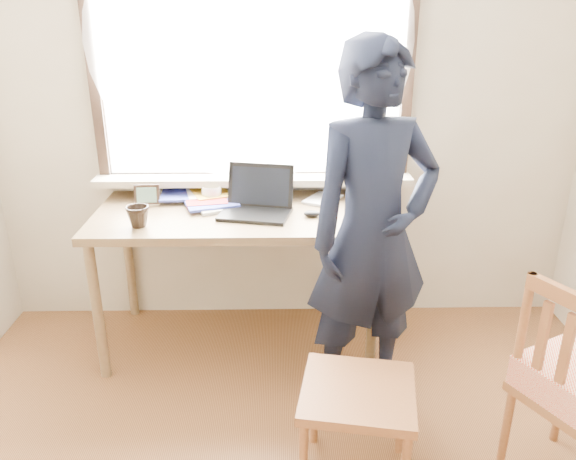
{
  "coord_description": "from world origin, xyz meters",
  "views": [
    {
      "loc": [
        -0.06,
        -1.28,
        1.88
      ],
      "look_at": [
        -0.02,
        0.95,
        0.99
      ],
      "focal_mm": 35.0,
      "sensor_mm": 36.0,
      "label": 1
    }
  ],
  "objects_px": {
    "laptop": "(257,202)",
    "work_chair": "(357,403)",
    "mug_dark": "(138,217)",
    "desk": "(238,225)",
    "person": "(373,234)",
    "mug_white": "(212,194)"
  },
  "relations": [
    {
      "from": "desk",
      "to": "laptop",
      "type": "height_order",
      "value": "laptop"
    },
    {
      "from": "work_chair",
      "to": "person",
      "type": "height_order",
      "value": "person"
    },
    {
      "from": "work_chair",
      "to": "desk",
      "type": "bearing_deg",
      "value": 116.85
    },
    {
      "from": "mug_white",
      "to": "desk",
      "type": "bearing_deg",
      "value": -47.31
    },
    {
      "from": "laptop",
      "to": "work_chair",
      "type": "relative_size",
      "value": 0.81
    },
    {
      "from": "mug_white",
      "to": "mug_dark",
      "type": "relative_size",
      "value": 0.97
    },
    {
      "from": "desk",
      "to": "mug_dark",
      "type": "xyz_separation_m",
      "value": [
        -0.49,
        -0.23,
        0.14
      ]
    },
    {
      "from": "mug_white",
      "to": "mug_dark",
      "type": "xyz_separation_m",
      "value": [
        -0.33,
        -0.4,
        0.01
      ]
    },
    {
      "from": "mug_white",
      "to": "mug_dark",
      "type": "height_order",
      "value": "mug_dark"
    },
    {
      "from": "desk",
      "to": "mug_white",
      "type": "relative_size",
      "value": 13.68
    },
    {
      "from": "desk",
      "to": "work_chair",
      "type": "distance_m",
      "value": 1.25
    },
    {
      "from": "mug_dark",
      "to": "laptop",
      "type": "bearing_deg",
      "value": 18.54
    },
    {
      "from": "laptop",
      "to": "mug_dark",
      "type": "relative_size",
      "value": 3.6
    },
    {
      "from": "desk",
      "to": "laptop",
      "type": "relative_size",
      "value": 3.69
    },
    {
      "from": "mug_white",
      "to": "work_chair",
      "type": "bearing_deg",
      "value": -60.61
    },
    {
      "from": "mug_dark",
      "to": "work_chair",
      "type": "relative_size",
      "value": 0.23
    },
    {
      "from": "desk",
      "to": "work_chair",
      "type": "relative_size",
      "value": 2.99
    },
    {
      "from": "desk",
      "to": "person",
      "type": "xyz_separation_m",
      "value": [
        0.67,
        -0.49,
        0.14
      ]
    },
    {
      "from": "person",
      "to": "work_chair",
      "type": "bearing_deg",
      "value": -120.8
    },
    {
      "from": "mug_dark",
      "to": "person",
      "type": "distance_m",
      "value": 1.18
    },
    {
      "from": "desk",
      "to": "mug_dark",
      "type": "distance_m",
      "value": 0.55
    },
    {
      "from": "desk",
      "to": "work_chair",
      "type": "bearing_deg",
      "value": -63.15
    }
  ]
}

